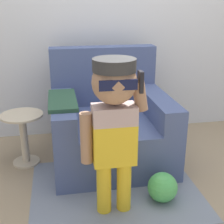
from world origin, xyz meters
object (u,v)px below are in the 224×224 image
at_px(person_child, 114,115).
at_px(armchair, 109,124).
at_px(side_table, 24,134).
at_px(toy_ball, 163,187).

bearing_deg(person_child, armchair, 82.41).
height_order(person_child, side_table, person_child).
bearing_deg(toy_ball, person_child, -173.38).
distance_m(armchair, side_table, 0.75).
distance_m(armchair, person_child, 0.88).
height_order(armchair, side_table, armchair).
relative_size(armchair, toy_ball, 4.69).
distance_m(side_table, toy_ball, 1.26).
bearing_deg(side_table, person_child, -50.46).
xyz_separation_m(person_child, toy_ball, (0.37, 0.04, -0.59)).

